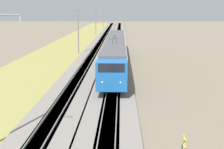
# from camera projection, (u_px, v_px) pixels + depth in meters

# --- Properties ---
(ballast_main) EXTENTS (240.00, 4.40, 0.30)m
(ballast_main) POSITION_uv_depth(u_px,v_px,m) (95.00, 51.00, 61.42)
(ballast_main) COLOR gray
(ballast_main) RESTS_ON ground
(ballast_adjacent) EXTENTS (240.00, 4.40, 0.30)m
(ballast_adjacent) POSITION_uv_depth(u_px,v_px,m) (117.00, 51.00, 61.30)
(ballast_adjacent) COLOR gray
(ballast_adjacent) RESTS_ON ground
(track_main) EXTENTS (240.00, 1.57, 0.45)m
(track_main) POSITION_uv_depth(u_px,v_px,m) (95.00, 51.00, 61.42)
(track_main) COLOR #4C4238
(track_main) RESTS_ON ground
(track_adjacent) EXTENTS (240.00, 1.57, 0.45)m
(track_adjacent) POSITION_uv_depth(u_px,v_px,m) (117.00, 51.00, 61.30)
(track_adjacent) COLOR #4C4238
(track_adjacent) RESTS_ON ground
(grass_verge) EXTENTS (240.00, 12.77, 0.12)m
(grass_verge) POSITION_uv_depth(u_px,v_px,m) (67.00, 51.00, 61.60)
(grass_verge) COLOR #99934C
(grass_verge) RESTS_ON ground
(passenger_train) EXTENTS (39.53, 3.00, 4.99)m
(passenger_train) POSITION_uv_depth(u_px,v_px,m) (115.00, 49.00, 47.30)
(passenger_train) COLOR blue
(passenger_train) RESTS_ON ground
(catenary_mast_mid) EXTENTS (0.22, 2.56, 8.24)m
(catenary_mast_mid) POSITION_uv_depth(u_px,v_px,m) (78.00, 31.00, 57.58)
(catenary_mast_mid) COLOR slate
(catenary_mast_mid) RESTS_ON ground
(catenary_mast_far) EXTENTS (0.22, 2.56, 8.62)m
(catenary_mast_far) POSITION_uv_depth(u_px,v_px,m) (96.00, 21.00, 97.08)
(catenary_mast_far) COLOR slate
(catenary_mast_far) RESTS_ON ground
(catenary_mast_distant) EXTENTS (0.22, 2.56, 8.38)m
(catenary_mast_distant) POSITION_uv_depth(u_px,v_px,m) (103.00, 18.00, 136.64)
(catenary_mast_distant) COLOR slate
(catenary_mast_distant) RESTS_ON ground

